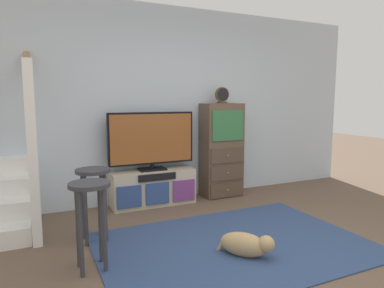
% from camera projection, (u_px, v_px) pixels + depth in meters
% --- Properties ---
extents(ground_plane, '(20.00, 20.00, 0.00)m').
position_uv_depth(ground_plane, '(273.00, 273.00, 2.83)').
color(ground_plane, brown).
extents(back_wall, '(6.40, 0.12, 2.70)m').
position_uv_depth(back_wall, '(166.00, 105.00, 4.87)').
color(back_wall, silver).
rests_on(back_wall, ground_plane).
extents(area_rug, '(2.60, 1.80, 0.01)m').
position_uv_depth(area_rug, '(234.00, 245.00, 3.37)').
color(area_rug, navy).
rests_on(area_rug, ground_plane).
extents(media_console, '(1.13, 0.38, 0.48)m').
position_uv_depth(media_console, '(153.00, 188.00, 4.65)').
color(media_console, '#BCB29E').
rests_on(media_console, ground_plane).
extents(television, '(1.18, 0.22, 0.78)m').
position_uv_depth(television, '(152.00, 140.00, 4.58)').
color(television, black).
rests_on(television, media_console).
extents(side_cabinet, '(0.58, 0.38, 1.37)m').
position_uv_depth(side_cabinet, '(222.00, 150.00, 5.04)').
color(side_cabinet, brown).
rests_on(side_cabinet, ground_plane).
extents(desk_clock, '(0.21, 0.08, 0.23)m').
position_uv_depth(desk_clock, '(222.00, 95.00, 4.92)').
color(desk_clock, '#4C3823').
rests_on(desk_clock, side_cabinet).
extents(bar_stool_near, '(0.34, 0.34, 0.75)m').
position_uv_depth(bar_stool_near, '(90.00, 206.00, 2.82)').
color(bar_stool_near, '#333338').
rests_on(bar_stool_near, ground_plane).
extents(bar_stool_far, '(0.34, 0.34, 0.74)m').
position_uv_depth(bar_stool_far, '(93.00, 188.00, 3.41)').
color(bar_stool_far, '#333338').
rests_on(bar_stool_far, ground_plane).
extents(dog, '(0.43, 0.47, 0.23)m').
position_uv_depth(dog, '(246.00, 244.00, 3.11)').
color(dog, tan).
rests_on(dog, ground_plane).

